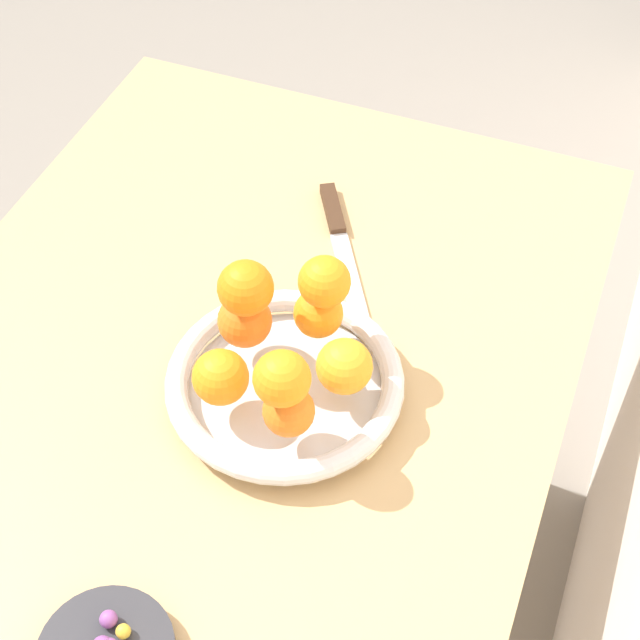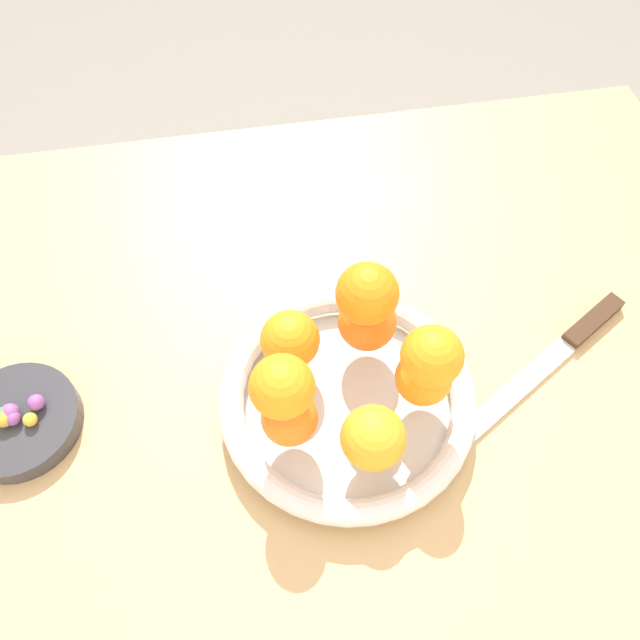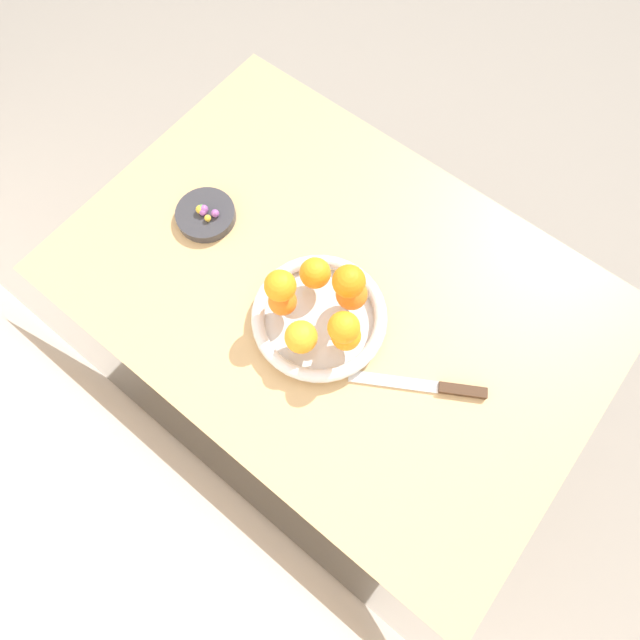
# 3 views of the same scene
# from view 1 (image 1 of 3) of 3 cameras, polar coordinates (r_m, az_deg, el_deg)

# --- Properties ---
(dining_table) EXTENTS (1.10, 0.76, 0.74)m
(dining_table) POSITION_cam_1_polar(r_m,az_deg,el_deg) (1.18, -5.80, -6.61)
(dining_table) COLOR tan
(dining_table) RESTS_ON ground_plane
(fruit_bowl) EXTENTS (0.26, 0.26, 0.04)m
(fruit_bowl) POSITION_cam_1_polar(r_m,az_deg,el_deg) (1.09, -2.05, -3.72)
(fruit_bowl) COLOR silver
(fruit_bowl) RESTS_ON dining_table
(orange_0) EXTENTS (0.06, 0.06, 0.06)m
(orange_0) POSITION_cam_1_polar(r_m,az_deg,el_deg) (1.04, 1.43, -2.71)
(orange_0) COLOR orange
(orange_0) RESTS_ON fruit_bowl
(orange_1) EXTENTS (0.06, 0.06, 0.06)m
(orange_1) POSITION_cam_1_polar(r_m,az_deg,el_deg) (1.09, -0.10, 0.39)
(orange_1) COLOR orange
(orange_1) RESTS_ON fruit_bowl
(orange_2) EXTENTS (0.06, 0.06, 0.06)m
(orange_2) POSITION_cam_1_polar(r_m,az_deg,el_deg) (1.08, -4.40, -0.04)
(orange_2) COLOR orange
(orange_2) RESTS_ON fruit_bowl
(orange_3) EXTENTS (0.06, 0.06, 0.06)m
(orange_3) POSITION_cam_1_polar(r_m,az_deg,el_deg) (1.03, -5.81, -3.33)
(orange_3) COLOR orange
(orange_3) RESTS_ON fruit_bowl
(orange_4) EXTENTS (0.05, 0.05, 0.05)m
(orange_4) POSITION_cam_1_polar(r_m,az_deg,el_deg) (1.01, -1.83, -5.31)
(orange_4) COLOR orange
(orange_4) RESTS_ON fruit_bowl
(orange_5) EXTENTS (0.06, 0.06, 0.06)m
(orange_5) POSITION_cam_1_polar(r_m,az_deg,el_deg) (0.96, -2.23, -3.43)
(orange_5) COLOR orange
(orange_5) RESTS_ON orange_4
(orange_6) EXTENTS (0.06, 0.06, 0.06)m
(orange_6) POSITION_cam_1_polar(r_m,az_deg,el_deg) (1.04, 0.26, 2.24)
(orange_6) COLOR orange
(orange_6) RESTS_ON orange_1
(orange_7) EXTENTS (0.06, 0.06, 0.06)m
(orange_7) POSITION_cam_1_polar(r_m,az_deg,el_deg) (1.03, -4.36, 1.87)
(orange_7) COLOR orange
(orange_7) RESTS_ON orange_2
(candy_ball_0) EXTENTS (0.02, 0.02, 0.02)m
(candy_ball_0) POSITION_cam_1_polar(r_m,az_deg,el_deg) (0.96, -12.21, -16.65)
(candy_ball_0) COLOR #8C4C99
(candy_ball_0) RESTS_ON candy_dish
(candy_ball_3) EXTENTS (0.01, 0.01, 0.01)m
(candy_ball_3) POSITION_cam_1_polar(r_m,az_deg,el_deg) (0.95, -11.38, -17.34)
(candy_ball_3) COLOR gold
(candy_ball_3) RESTS_ON candy_dish
(knife) EXTENTS (0.23, 0.15, 0.01)m
(knife) POSITION_cam_1_polar(r_m,az_deg,el_deg) (1.26, 1.23, 4.51)
(knife) COLOR #3F2819
(knife) RESTS_ON dining_table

